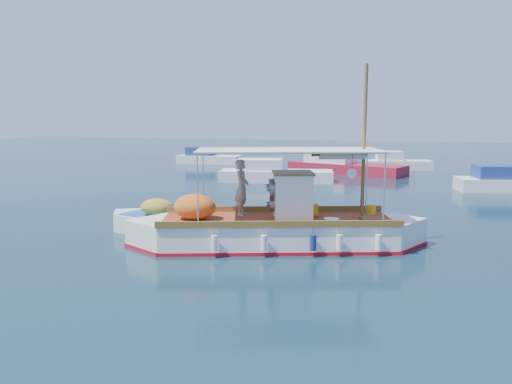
% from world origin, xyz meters
% --- Properties ---
extents(ground, '(160.00, 160.00, 0.00)m').
position_xyz_m(ground, '(0.00, 0.00, 0.00)').
color(ground, black).
rests_on(ground, ground).
extents(fishing_caique, '(10.14, 5.37, 6.55)m').
position_xyz_m(fishing_caique, '(-0.58, -0.54, 0.58)').
color(fishing_caique, white).
rests_on(fishing_caique, ground).
extents(dinghy, '(6.21, 3.00, 1.57)m').
position_xyz_m(dinghy, '(-4.83, -0.27, 0.33)').
color(dinghy, white).
rests_on(dinghy, ground).
extents(bg_boat_nw, '(8.21, 3.99, 1.80)m').
position_xyz_m(bg_boat_nw, '(-5.56, 16.53, 0.49)').
color(bg_boat_nw, silver).
rests_on(bg_boat_nw, ground).
extents(bg_boat_n, '(9.91, 5.73, 1.80)m').
position_xyz_m(bg_boat_n, '(-1.63, 23.57, 0.49)').
color(bg_boat_n, maroon).
rests_on(bg_boat_n, ground).
extents(bg_boat_ne, '(6.98, 3.60, 1.80)m').
position_xyz_m(bg_boat_ne, '(9.65, 16.53, 0.49)').
color(bg_boat_ne, silver).
rests_on(bg_boat_ne, ground).
extents(bg_boat_far_w, '(6.27, 2.46, 1.80)m').
position_xyz_m(bg_boat_far_w, '(-15.49, 27.93, 0.49)').
color(bg_boat_far_w, silver).
rests_on(bg_boat_far_w, ground).
extents(bg_boat_far_n, '(5.78, 3.22, 1.80)m').
position_xyz_m(bg_boat_far_n, '(2.45, 27.63, 0.49)').
color(bg_boat_far_n, silver).
rests_on(bg_boat_far_n, ground).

